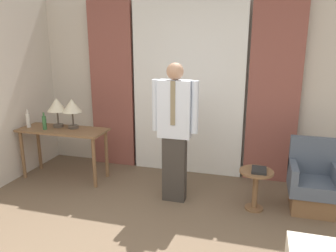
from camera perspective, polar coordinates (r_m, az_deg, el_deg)
name	(u,v)px	position (r m, az deg, el deg)	size (l,w,h in m)	color
wall_back	(189,84)	(5.00, 3.74, 7.25)	(10.00, 0.06, 2.70)	beige
curtain_sheer_center	(187,90)	(4.88, 3.40, 6.36)	(1.66, 0.06, 2.58)	white
curtain_drape_left	(112,86)	(5.28, -9.76, 6.81)	(0.70, 0.06, 2.58)	brown
curtain_drape_right	(274,93)	(4.77, 17.95, 5.48)	(0.70, 0.06, 2.58)	brown
desk	(63,137)	(5.01, -17.78, -1.81)	(1.29, 0.50, 0.75)	brown
table_lamp_left	(57,106)	(5.05, -18.81, 3.33)	(0.28, 0.28, 0.43)	#4C4238
table_lamp_right	(72,107)	(4.92, -16.38, 3.22)	(0.28, 0.28, 0.43)	#4C4238
bottle_near_edge	(28,120)	(5.24, -23.18, 0.98)	(0.06, 0.06, 0.27)	silver
bottle_by_lamp	(44,123)	(5.02, -20.73, 0.57)	(0.06, 0.06, 0.25)	#336638
person	(175,128)	(4.01, 1.18, -0.28)	(0.58, 0.20, 1.75)	#38332D
armchair	(313,184)	(4.35, 23.89, -9.27)	(0.56, 0.54, 0.86)	brown
side_table	(256,183)	(4.11, 15.02, -9.58)	(0.40, 0.40, 0.50)	brown
book	(259,170)	(4.04, 15.57, -7.41)	(0.17, 0.23, 0.03)	black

